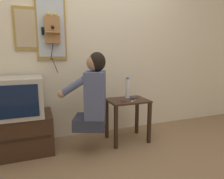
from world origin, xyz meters
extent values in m
plane|color=#846647|center=(0.00, 0.00, 0.00)|extent=(14.00, 14.00, 0.00)
cube|color=beige|center=(0.00, 1.15, 1.27)|extent=(6.80, 0.05, 2.55)
cube|color=#382316|center=(0.41, 0.71, 0.56)|extent=(0.52, 0.40, 0.02)
cube|color=black|center=(0.18, 0.53, 0.27)|extent=(0.04, 0.04, 0.55)
cube|color=black|center=(0.64, 0.53, 0.27)|extent=(0.04, 0.04, 0.55)
cube|color=black|center=(0.18, 0.88, 0.27)|extent=(0.04, 0.04, 0.55)
cube|color=black|center=(0.64, 0.88, 0.27)|extent=(0.04, 0.04, 0.55)
cube|color=#2D3347|center=(-0.14, 0.59, 0.36)|extent=(0.46, 0.44, 0.14)
cube|color=#4C567A|center=(-0.07, 0.56, 0.70)|extent=(0.33, 0.40, 0.53)
sphere|color=#A37556|center=(-0.07, 0.56, 1.06)|extent=(0.19, 0.19, 0.19)
ellipsoid|color=black|center=(-0.05, 0.55, 1.07)|extent=(0.25, 0.26, 0.22)
cylinder|color=#4C567A|center=(-0.34, 0.51, 0.81)|extent=(0.29, 0.18, 0.22)
cylinder|color=#4C567A|center=(-0.23, 0.79, 0.81)|extent=(0.29, 0.18, 0.22)
sphere|color=#A37556|center=(-0.45, 0.56, 0.73)|extent=(0.09, 0.09, 0.09)
sphere|color=#A37556|center=(-0.34, 0.83, 0.73)|extent=(0.09, 0.09, 0.09)
cube|color=#382316|center=(-0.89, 0.85, 0.23)|extent=(0.68, 0.50, 0.46)
cube|color=black|center=(-0.89, 0.60, 0.25)|extent=(0.61, 0.01, 0.02)
cube|color=#ADA89E|center=(-0.91, 0.84, 0.68)|extent=(0.55, 0.50, 0.45)
cube|color=#0C1938|center=(-0.91, 0.58, 0.68)|extent=(0.45, 0.01, 0.35)
cube|color=#9E6B3D|center=(-0.47, 1.07, 1.45)|extent=(0.18, 0.11, 0.33)
cube|color=#9E6B3D|center=(-0.47, 0.99, 1.41)|extent=(0.16, 0.07, 0.03)
sphere|color=#B79338|center=(-0.51, 1.06, 1.64)|extent=(0.05, 0.05, 0.05)
sphere|color=#B79338|center=(-0.43, 1.06, 1.64)|extent=(0.05, 0.05, 0.05)
cone|color=black|center=(-0.47, 0.97, 1.48)|extent=(0.04, 0.05, 0.04)
cylinder|color=black|center=(-0.59, 1.07, 1.44)|extent=(0.03, 0.03, 0.09)
cylinder|color=black|center=(-0.49, 1.06, 1.19)|extent=(0.04, 0.04, 0.22)
cylinder|color=black|center=(-0.46, 1.06, 1.01)|extent=(0.07, 0.06, 0.19)
cube|color=olive|center=(-0.74, 1.12, 1.46)|extent=(0.36, 0.02, 0.52)
cube|color=tan|center=(-0.74, 1.10, 1.46)|extent=(0.31, 0.01, 0.45)
cube|color=olive|center=(-0.48, 1.11, 1.48)|extent=(0.37, 0.03, 0.78)
cube|color=#B2BCC6|center=(-0.48, 1.10, 1.48)|extent=(0.32, 0.01, 0.70)
cube|color=maroon|center=(0.32, 0.66, 0.57)|extent=(0.08, 0.13, 0.01)
cube|color=black|center=(0.32, 0.66, 0.58)|extent=(0.06, 0.10, 0.00)
cube|color=navy|center=(0.51, 0.73, 0.57)|extent=(0.14, 0.12, 0.01)
cube|color=black|center=(0.51, 0.73, 0.58)|extent=(0.11, 0.09, 0.00)
cylinder|color=silver|center=(0.45, 0.79, 0.70)|extent=(0.06, 0.06, 0.26)
cylinder|color=#2D4C8C|center=(0.45, 0.79, 0.84)|extent=(0.04, 0.04, 0.02)
cylinder|color=orange|center=(0.45, 0.60, 0.57)|extent=(0.13, 0.12, 0.01)
cube|color=white|center=(0.40, 0.55, 0.58)|extent=(0.03, 0.03, 0.01)
camera|label=1|loc=(-0.68, -1.62, 1.17)|focal=32.00mm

